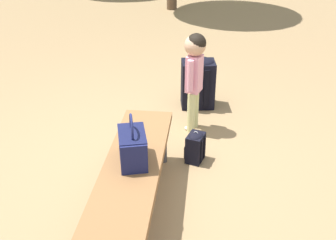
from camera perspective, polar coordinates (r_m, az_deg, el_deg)
name	(u,v)px	position (r m, az deg, el deg)	size (l,w,h in m)	color
ground_plane	(142,172)	(3.52, -3.70, -7.35)	(40.00, 40.00, 0.00)	#8C704C
park_bench	(133,171)	(2.87, -5.01, -7.16)	(1.65, 0.70, 0.45)	brown
handbag	(132,146)	(2.80, -5.03, -3.63)	(0.37, 0.30, 0.37)	#191E4C
child_standing	(195,67)	(3.85, 3.76, 7.38)	(0.27, 0.20, 0.99)	#CCCC8C
backpack_large	(198,81)	(4.48, 4.22, 5.51)	(0.38, 0.42, 0.60)	black
backpack_small	(195,146)	(3.59, 3.86, -3.67)	(0.19, 0.17, 0.30)	black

